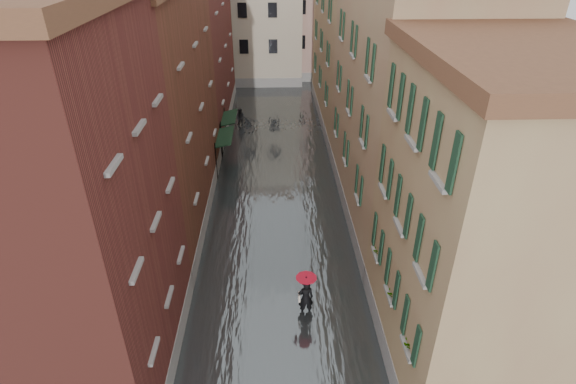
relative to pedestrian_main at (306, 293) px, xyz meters
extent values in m
plane|color=slate|center=(-1.13, -0.37, -1.22)|extent=(120.00, 120.00, 0.00)
cube|color=#404546|center=(-1.13, 12.63, -1.12)|extent=(10.00, 60.00, 0.20)
cube|color=maroon|center=(-8.13, -2.37, 5.28)|extent=(6.00, 8.00, 13.00)
cube|color=brown|center=(-8.13, 8.63, 5.03)|extent=(6.00, 14.00, 12.50)
cube|color=maroon|center=(-8.13, 23.63, 5.78)|extent=(6.00, 16.00, 14.00)
cube|color=#966F4D|center=(5.87, -2.37, 4.53)|extent=(6.00, 8.00, 11.50)
cube|color=#9D855F|center=(5.87, 8.63, 5.28)|extent=(6.00, 14.00, 13.00)
cube|color=#966F4D|center=(5.87, 23.63, 4.53)|extent=(6.00, 16.00, 11.50)
cube|color=#B5AB90|center=(-4.13, 37.63, 5.28)|extent=(12.00, 9.00, 13.00)
cube|color=tan|center=(4.87, 39.63, 4.78)|extent=(10.00, 9.00, 12.00)
cube|color=black|center=(-4.58, 14.13, 1.33)|extent=(1.09, 3.32, 0.31)
cylinder|color=black|center=(-5.08, 12.47, 0.18)|extent=(0.06, 0.06, 2.80)
cylinder|color=black|center=(-5.08, 15.79, 0.18)|extent=(0.06, 0.06, 2.80)
cube|color=black|center=(-4.58, 17.79, 1.33)|extent=(1.09, 3.05, 0.31)
cylinder|color=black|center=(-5.08, 16.26, 0.18)|extent=(0.06, 0.06, 2.80)
cylinder|color=black|center=(-5.08, 19.31, 0.18)|extent=(0.06, 0.06, 2.80)
cube|color=brown|center=(2.99, -4.70, 1.93)|extent=(0.22, 0.85, 0.18)
imported|color=#265926|center=(2.99, -4.70, 2.35)|extent=(0.59, 0.51, 0.66)
cube|color=brown|center=(2.99, -2.40, 1.93)|extent=(0.22, 0.85, 0.18)
imported|color=#265926|center=(2.99, -2.40, 2.35)|extent=(0.59, 0.51, 0.66)
cube|color=brown|center=(2.99, 0.09, 1.93)|extent=(0.22, 0.85, 0.18)
imported|color=#265926|center=(2.99, 0.09, 2.35)|extent=(0.59, 0.51, 0.66)
imported|color=black|center=(0.00, 0.00, -0.29)|extent=(0.72, 0.52, 1.85)
cube|color=beige|center=(-0.28, 0.05, -0.27)|extent=(0.08, 0.30, 0.38)
cylinder|color=black|center=(0.00, 0.00, 0.13)|extent=(0.02, 0.02, 1.00)
cone|color=red|center=(0.00, 0.00, 0.70)|extent=(0.91, 0.91, 0.28)
imported|color=black|center=(-4.04, 22.17, -0.37)|extent=(0.92, 0.77, 1.69)
camera|label=1|loc=(-1.27, -14.43, 13.31)|focal=28.00mm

